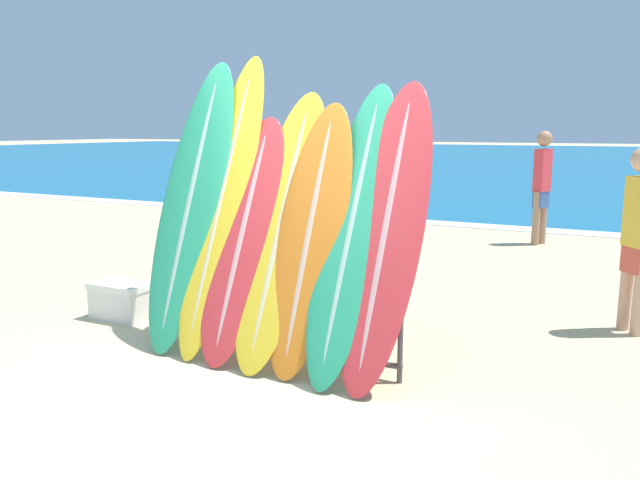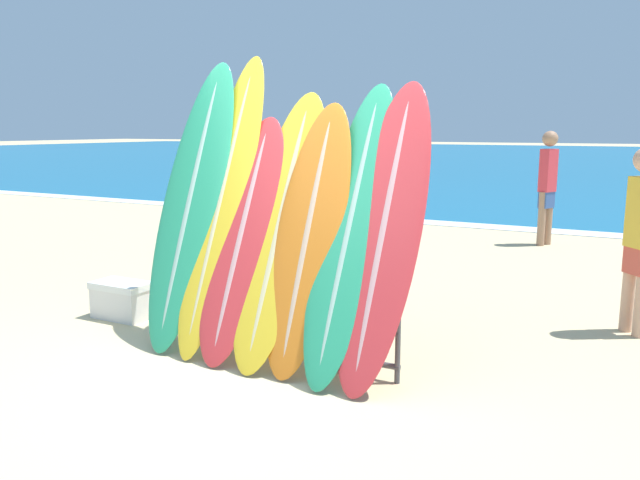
# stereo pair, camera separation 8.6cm
# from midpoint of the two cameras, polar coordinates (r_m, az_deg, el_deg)

# --- Properties ---
(ground_plane) EXTENTS (160.00, 160.00, 0.00)m
(ground_plane) POSITION_cam_midpoint_polar(r_m,az_deg,el_deg) (4.66, -7.78, -12.82)
(ground_plane) COLOR #CCB789
(ocean_water) EXTENTS (120.00, 60.00, 0.01)m
(ocean_water) POSITION_cam_midpoint_polar(r_m,az_deg,el_deg) (41.06, 24.07, 6.76)
(ocean_water) COLOR #146693
(ocean_water) RESTS_ON ground_plane
(surfboard_rack) EXTENTS (2.12, 0.04, 0.82)m
(surfboard_rack) POSITION_cam_midpoint_polar(r_m,az_deg,el_deg) (4.93, -3.81, -5.94)
(surfboard_rack) COLOR #47474C
(surfboard_rack) RESTS_ON ground_plane
(surfboard_slot_0) EXTENTS (0.60, 1.06, 2.40)m
(surfboard_slot_0) POSITION_cam_midpoint_polar(r_m,az_deg,el_deg) (5.38, -11.19, 3.45)
(surfboard_slot_0) COLOR #289E70
(surfboard_slot_0) RESTS_ON ground_plane
(surfboard_slot_1) EXTENTS (0.49, 1.16, 2.45)m
(surfboard_slot_1) POSITION_cam_midpoint_polar(r_m,az_deg,el_deg) (5.22, -8.44, 3.59)
(surfboard_slot_1) COLOR yellow
(surfboard_slot_1) RESTS_ON ground_plane
(surfboard_slot_2) EXTENTS (0.59, 0.97, 1.92)m
(surfboard_slot_2) POSITION_cam_midpoint_polar(r_m,az_deg,el_deg) (5.01, -6.62, 0.33)
(surfboard_slot_2) COLOR red
(surfboard_slot_2) RESTS_ON ground_plane
(surfboard_slot_3) EXTENTS (0.59, 1.10, 2.12)m
(surfboard_slot_3) POSITION_cam_midpoint_polar(r_m,az_deg,el_deg) (4.87, -3.13, 1.28)
(surfboard_slot_3) COLOR yellow
(surfboard_slot_3) RESTS_ON ground_plane
(surfboard_slot_4) EXTENTS (0.57, 0.95, 2.03)m
(surfboard_slot_4) POSITION_cam_midpoint_polar(r_m,az_deg,el_deg) (4.71, -0.50, 0.41)
(surfboard_slot_4) COLOR orange
(surfboard_slot_4) RESTS_ON ground_plane
(surfboard_slot_5) EXTENTS (0.52, 1.20, 2.18)m
(surfboard_slot_5) POSITION_cam_midpoint_polar(r_m,az_deg,el_deg) (4.61, 3.37, 1.13)
(surfboard_slot_5) COLOR #289E70
(surfboard_slot_5) RESTS_ON ground_plane
(surfboard_slot_6) EXTENTS (0.56, 1.15, 2.19)m
(surfboard_slot_6) POSITION_cam_midpoint_polar(r_m,az_deg,el_deg) (4.51, 6.47, 0.92)
(surfboard_slot_6) COLOR red
(surfboard_slot_6) RESTS_ON ground_plane
(person_near_water) EXTENTS (0.27, 0.28, 1.66)m
(person_near_water) POSITION_cam_midpoint_polar(r_m,az_deg,el_deg) (6.11, 27.60, 0.48)
(person_near_water) COLOR tan
(person_near_water) RESTS_ON ground_plane
(person_mid_beach) EXTENTS (0.23, 0.28, 1.69)m
(person_mid_beach) POSITION_cam_midpoint_polar(r_m,az_deg,el_deg) (10.57, 5.11, 5.31)
(person_mid_beach) COLOR #A87A5B
(person_mid_beach) RESTS_ON ground_plane
(person_far_left) EXTENTS (0.26, 0.30, 1.78)m
(person_far_left) POSITION_cam_midpoint_polar(r_m,az_deg,el_deg) (10.34, 20.30, 4.87)
(person_far_left) COLOR #A87A5B
(person_far_left) RESTS_ON ground_plane
(cooler_box) EXTENTS (0.57, 0.33, 0.35)m
(cooler_box) POSITION_cam_midpoint_polar(r_m,az_deg,el_deg) (6.34, -17.26, -5.24)
(cooler_box) COLOR silver
(cooler_box) RESTS_ON ground_plane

